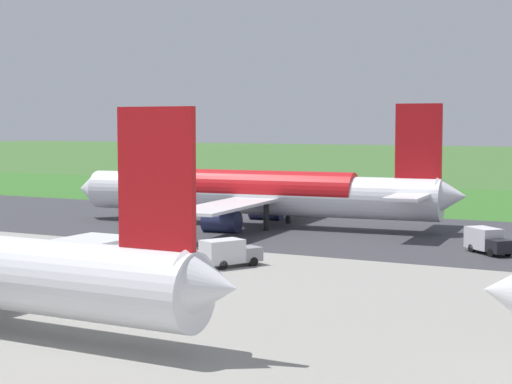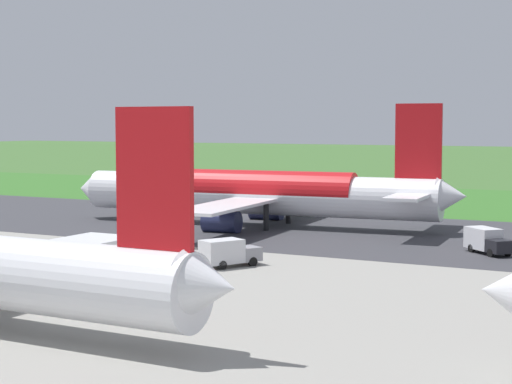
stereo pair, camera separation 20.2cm
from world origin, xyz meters
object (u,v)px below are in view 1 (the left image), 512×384
at_px(service_truck_baggage, 229,252).
at_px(no_stopping_sign, 340,196).
at_px(airliner_main, 259,193).
at_px(service_truck_fuel, 487,241).
at_px(traffic_cone_orange, 303,200).

bearing_deg(service_truck_baggage, no_stopping_sign, -77.34).
distance_m(airliner_main, service_truck_baggage, 31.69).
height_order(service_truck_fuel, traffic_cone_orange, service_truck_fuel).
bearing_deg(service_truck_fuel, airliner_main, -17.16).
relative_size(service_truck_baggage, service_truck_fuel, 1.07).
bearing_deg(traffic_cone_orange, no_stopping_sign, 170.82).
bearing_deg(traffic_cone_orange, airliner_main, 105.19).
relative_size(no_stopping_sign, traffic_cone_orange, 4.21).
bearing_deg(no_stopping_sign, airliner_main, 93.21).
distance_m(service_truck_fuel, no_stopping_sign, 54.05).
distance_m(service_truck_fuel, traffic_cone_orange, 59.76).
relative_size(service_truck_baggage, no_stopping_sign, 2.67).
relative_size(service_truck_baggage, traffic_cone_orange, 11.24).
bearing_deg(service_truck_baggage, service_truck_fuel, -135.34).
relative_size(airliner_main, service_truck_fuel, 9.37).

